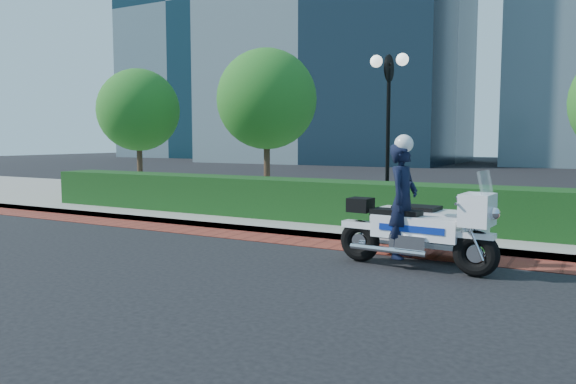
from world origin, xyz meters
The scene contains 9 objects.
ground centered at (0.00, 0.00, 0.00)m, with size 120.00×120.00×0.00m, color black.
brick_strip centered at (0.00, 1.50, 0.01)m, with size 60.00×1.00×0.01m, color maroon.
sidewalk centered at (0.00, 6.00, 0.07)m, with size 60.00×8.00×0.15m, color gray.
hedge_main centered at (0.00, 3.60, 0.65)m, with size 18.00×1.20×1.00m, color black.
lamppost centered at (1.00, 5.20, 2.96)m, with size 1.02×0.70×4.21m.
tree_a centered at (-9.00, 6.50, 3.22)m, with size 3.00×3.00×4.58m.
tree_b centered at (-3.50, 6.50, 3.43)m, with size 3.20×3.20×4.89m.
tower_far_left centered at (-36.00, 46.00, 17.00)m, with size 16.00×14.00×34.00m, color black.
police_motorcycle centered at (3.14, 0.61, 0.77)m, with size 2.79×2.05×2.26m.
Camera 1 is at (5.89, -8.95, 2.19)m, focal length 35.00 mm.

